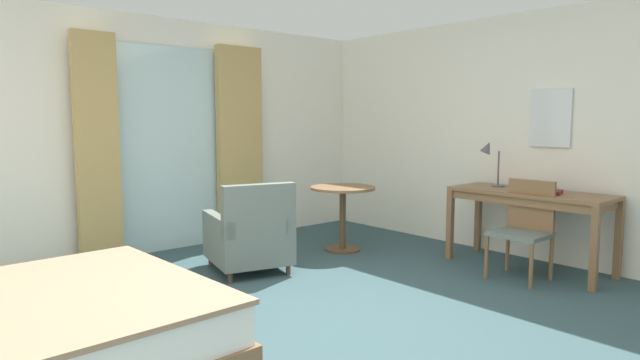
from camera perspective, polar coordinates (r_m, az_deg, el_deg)
The scene contains 13 objects.
ground at distance 3.93m, azimuth -0.62°, elevation -16.24°, with size 6.63×6.43×0.10m, color #334C51.
wall_back at distance 6.19m, azimuth -18.71°, elevation 4.47°, with size 6.23×0.12×2.58m, color white.
wall_right at distance 6.07m, azimuth 21.97°, elevation 4.32°, with size 0.12×6.03×2.58m, color white.
balcony_glass_door at distance 6.25m, azimuth -15.54°, elevation 3.17°, with size 1.24×0.02×2.27m, color silver.
curtain_panel_left at distance 5.85m, azimuth -22.59°, elevation 3.00°, with size 0.42×0.10×2.33m, color tan.
curtain_panel_right at distance 6.57m, azimuth -8.52°, elevation 3.73°, with size 0.59×0.10×2.33m, color tan.
writing_desk at distance 5.65m, azimuth 21.41°, elevation -2.00°, with size 0.61×1.53×0.77m.
desk_chair at distance 5.32m, azimuth 20.90°, elevation -4.43°, with size 0.44×0.48×0.91m.
desk_lamp at distance 5.88m, azimuth 17.57°, elevation 2.63°, with size 0.18×0.25×0.49m.
closed_book at distance 5.49m, azimuth 22.98°, elevation -1.16°, with size 0.25×0.25×0.03m, color maroon.
armchair_by_window at distance 5.25m, azimuth -7.48°, elevation -5.97°, with size 0.86×0.93×0.88m.
round_cafe_table at distance 6.01m, azimuth 2.42°, elevation -2.45°, with size 0.72×0.72×0.72m.
wall_mirror at distance 5.91m, azimuth 23.33°, elevation 6.05°, with size 0.02×0.41×0.58m.
Camera 1 is at (-2.35, -2.77, 1.46)m, focal length 30.11 mm.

